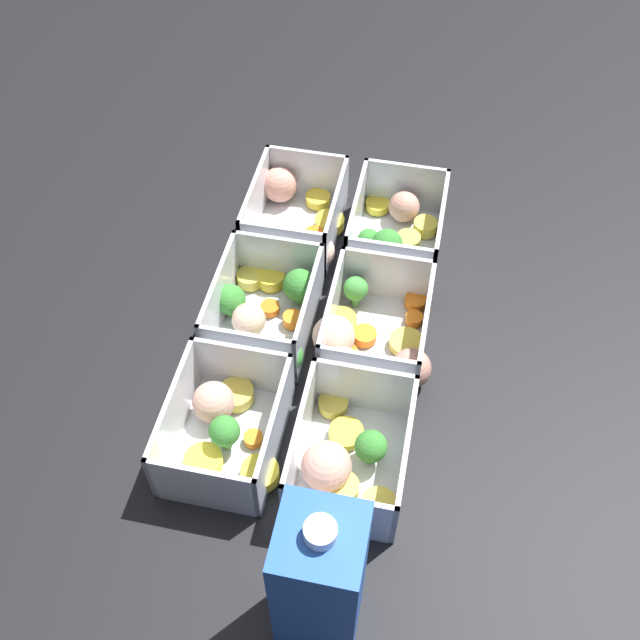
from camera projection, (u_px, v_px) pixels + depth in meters
ground_plane at (320, 334)px, 0.87m from camera, size 4.00×4.00×0.00m
container_near_left at (291, 220)px, 0.95m from camera, size 0.17×0.13×0.07m
container_near_center at (266, 311)px, 0.86m from camera, size 0.16×0.12×0.07m
container_near_right at (225, 426)px, 0.76m from camera, size 0.15×0.12×0.07m
container_far_left at (396, 228)px, 0.94m from camera, size 0.15×0.11×0.07m
container_far_center at (367, 339)px, 0.83m from camera, size 0.17×0.15×0.07m
container_far_right at (346, 457)px, 0.74m from camera, size 0.16×0.11×0.07m
juice_carton at (320, 583)px, 0.59m from camera, size 0.07×0.07×0.20m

